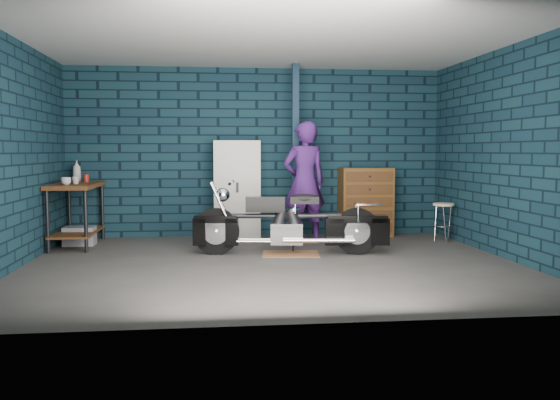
# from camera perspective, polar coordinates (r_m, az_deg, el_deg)

# --- Properties ---
(ground) EXTENTS (6.00, 6.00, 0.00)m
(ground) POSITION_cam_1_polar(r_m,az_deg,el_deg) (7.25, -0.70, -6.22)
(ground) COLOR #464441
(ground) RESTS_ON ground
(room_walls) EXTENTS (6.02, 5.01, 2.71)m
(room_walls) POSITION_cam_1_polar(r_m,az_deg,el_deg) (7.68, -1.15, 8.67)
(room_walls) COLOR #102836
(room_walls) RESTS_ON ground
(support_post) EXTENTS (0.10, 0.10, 2.70)m
(support_post) POSITION_cam_1_polar(r_m,az_deg,el_deg) (9.11, 1.48, 4.58)
(support_post) COLOR #13273B
(support_post) RESTS_ON ground
(workbench) EXTENTS (0.60, 1.40, 0.91)m
(workbench) POSITION_cam_1_polar(r_m,az_deg,el_deg) (9.09, -18.96, -1.34)
(workbench) COLOR brown
(workbench) RESTS_ON ground
(drip_mat) EXTENTS (0.80, 0.64, 0.01)m
(drip_mat) POSITION_cam_1_polar(r_m,az_deg,el_deg) (7.94, 1.04, -5.21)
(drip_mat) COLOR #966541
(drip_mat) RESTS_ON ground
(motorcycle) EXTENTS (2.27, 0.84, 0.98)m
(motorcycle) POSITION_cam_1_polar(r_m,az_deg,el_deg) (7.88, 1.04, -1.74)
(motorcycle) COLOR black
(motorcycle) RESTS_ON ground
(person) EXTENTS (0.74, 0.56, 1.81)m
(person) POSITION_cam_1_polar(r_m,az_deg,el_deg) (8.85, 2.37, 1.70)
(person) COLOR #431B68
(person) RESTS_ON ground
(storage_bin) EXTENTS (0.44, 0.31, 0.27)m
(storage_bin) POSITION_cam_1_polar(r_m,az_deg,el_deg) (9.16, -18.73, -3.30)
(storage_bin) COLOR gray
(storage_bin) RESTS_ON ground
(locker) EXTENTS (0.72, 0.51, 1.54)m
(locker) POSITION_cam_1_polar(r_m,az_deg,el_deg) (9.33, -4.19, 1.00)
(locker) COLOR beige
(locker) RESTS_ON ground
(tool_chest) EXTENTS (0.83, 0.46, 1.10)m
(tool_chest) POSITION_cam_1_polar(r_m,az_deg,el_deg) (9.66, 8.25, -0.20)
(tool_chest) COLOR brown
(tool_chest) RESTS_ON ground
(shop_stool) EXTENTS (0.40, 0.40, 0.58)m
(shop_stool) POSITION_cam_1_polar(r_m,az_deg,el_deg) (9.38, 15.44, -2.07)
(shop_stool) COLOR beige
(shop_stool) RESTS_ON ground
(cup_a) EXTENTS (0.14, 0.14, 0.11)m
(cup_a) POSITION_cam_1_polar(r_m,az_deg,el_deg) (8.68, -19.90, 1.73)
(cup_a) COLOR beige
(cup_a) RESTS_ON workbench
(cup_b) EXTENTS (0.11, 0.11, 0.10)m
(cup_b) POSITION_cam_1_polar(r_m,az_deg,el_deg) (8.88, -19.08, 1.80)
(cup_b) COLOR beige
(cup_b) RESTS_ON workbench
(mug_red) EXTENTS (0.11, 0.11, 0.12)m
(mug_red) POSITION_cam_1_polar(r_m,az_deg,el_deg) (9.32, -18.15, 2.00)
(mug_red) COLOR #A52216
(mug_red) RESTS_ON workbench
(bottle) EXTENTS (0.17, 0.17, 0.33)m
(bottle) POSITION_cam_1_polar(r_m,az_deg,el_deg) (9.57, -18.97, 2.68)
(bottle) COLOR gray
(bottle) RESTS_ON workbench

